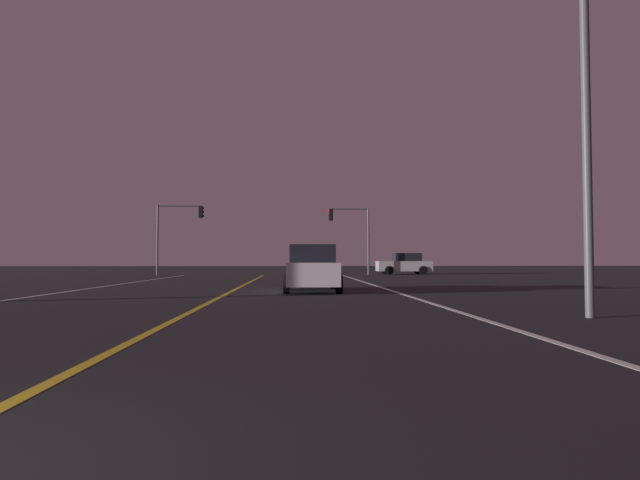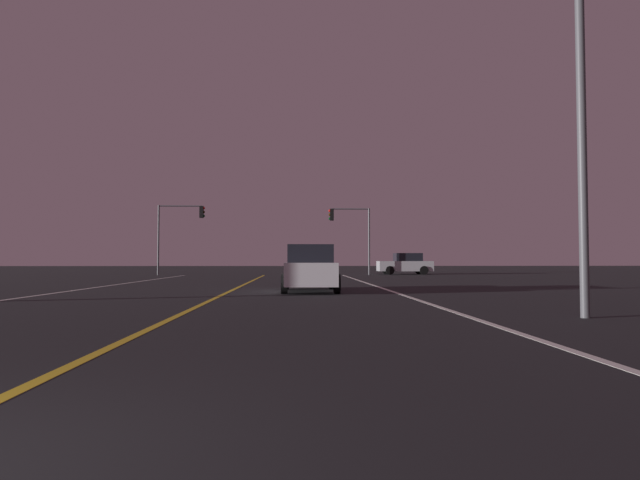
# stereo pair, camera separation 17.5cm
# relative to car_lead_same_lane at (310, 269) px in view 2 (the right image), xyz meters

# --- Properties ---
(lane_edge_right) EXTENTS (0.16, 43.70, 0.01)m
(lane_edge_right) POSITION_rel_car_lead_same_lane_xyz_m (3.02, -1.18, -0.82)
(lane_edge_right) COLOR silver
(lane_edge_right) RESTS_ON ground
(lane_edge_left) EXTENTS (0.16, 43.70, 0.01)m
(lane_edge_left) POSITION_rel_car_lead_same_lane_xyz_m (-8.89, -1.18, -0.82)
(lane_edge_left) COLOR silver
(lane_edge_left) RESTS_ON ground
(lane_center_divider) EXTENTS (0.16, 43.70, 0.01)m
(lane_center_divider) POSITION_rel_car_lead_same_lane_xyz_m (-2.94, -1.18, -0.82)
(lane_center_divider) COLOR gold
(lane_center_divider) RESTS_ON ground
(car_lead_same_lane) EXTENTS (2.02, 4.30, 1.70)m
(car_lead_same_lane) POSITION_rel_car_lead_same_lane_xyz_m (0.00, 0.00, 0.00)
(car_lead_same_lane) COLOR black
(car_lead_same_lane) RESTS_ON ground
(car_crossing_side) EXTENTS (4.30, 2.02, 1.70)m
(car_crossing_side) POSITION_rel_car_lead_same_lane_xyz_m (8.24, 22.72, 0.00)
(car_crossing_side) COLOR black
(car_crossing_side) RESTS_ON ground
(traffic_light_near_right) EXTENTS (3.21, 0.36, 5.15)m
(traffic_light_near_right) POSITION_rel_car_lead_same_lane_xyz_m (3.57, 21.17, 3.02)
(traffic_light_near_right) COLOR #4C4C51
(traffic_light_near_right) RESTS_ON ground
(traffic_light_near_left) EXTENTS (3.56, 0.36, 5.32)m
(traffic_light_near_left) POSITION_rel_car_lead_same_lane_xyz_m (-9.28, 21.17, 3.16)
(traffic_light_near_left) COLOR #4C4C51
(traffic_light_near_left) RESTS_ON ground
(street_lamp_right_near) EXTENTS (2.63, 0.44, 7.00)m
(street_lamp_right_near) POSITION_rel_car_lead_same_lane_xyz_m (4.60, -9.05, 3.74)
(street_lamp_right_near) COLOR #4C4C51
(street_lamp_right_near) RESTS_ON ground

